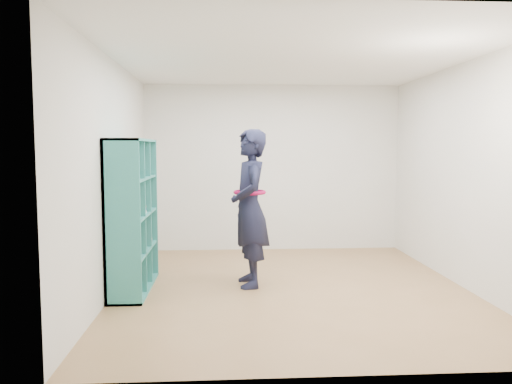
{
  "coord_description": "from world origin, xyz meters",
  "views": [
    {
      "loc": [
        -0.76,
        -5.61,
        1.61
      ],
      "look_at": [
        -0.39,
        0.3,
        1.09
      ],
      "focal_mm": 35.0,
      "sensor_mm": 36.0,
      "label": 1
    }
  ],
  "objects": [
    {
      "name": "floor",
      "position": [
        0.0,
        0.0,
        0.0
      ],
      "size": [
        4.5,
        4.5,
        0.0
      ],
      "primitive_type": "plane",
      "color": "olive",
      "rests_on": "ground"
    },
    {
      "name": "ceiling",
      "position": [
        0.0,
        0.0,
        2.6
      ],
      "size": [
        4.5,
        4.5,
        0.0
      ],
      "primitive_type": "plane",
      "color": "white",
      "rests_on": "wall_back"
    },
    {
      "name": "wall_left",
      "position": [
        -2.0,
        0.0,
        1.3
      ],
      "size": [
        0.02,
        4.5,
        2.6
      ],
      "primitive_type": "cube",
      "color": "silver",
      "rests_on": "floor"
    },
    {
      "name": "wall_right",
      "position": [
        2.0,
        0.0,
        1.3
      ],
      "size": [
        0.02,
        4.5,
        2.6
      ],
      "primitive_type": "cube",
      "color": "silver",
      "rests_on": "floor"
    },
    {
      "name": "wall_back",
      "position": [
        0.0,
        2.25,
        1.3
      ],
      "size": [
        4.0,
        0.02,
        2.6
      ],
      "primitive_type": "cube",
      "color": "silver",
      "rests_on": "floor"
    },
    {
      "name": "wall_front",
      "position": [
        0.0,
        -2.25,
        1.3
      ],
      "size": [
        4.0,
        0.02,
        2.6
      ],
      "primitive_type": "cube",
      "color": "silver",
      "rests_on": "floor"
    },
    {
      "name": "bookshelf",
      "position": [
        -1.83,
        0.06,
        0.84
      ],
      "size": [
        0.38,
        1.29,
        1.72
      ],
      "color": "teal",
      "rests_on": "floor"
    },
    {
      "name": "person",
      "position": [
        -0.47,
        0.15,
        0.92
      ],
      "size": [
        0.52,
        0.72,
        1.83
      ],
      "rotation": [
        0.0,
        0.0,
        -1.45
      ],
      "color": "black",
      "rests_on": "floor"
    },
    {
      "name": "smartphone",
      "position": [
        -0.62,
        0.21,
        1.04
      ],
      "size": [
        0.02,
        0.08,
        0.12
      ],
      "rotation": [
        0.28,
        0.0,
        0.16
      ],
      "color": "silver",
      "rests_on": "person"
    }
  ]
}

